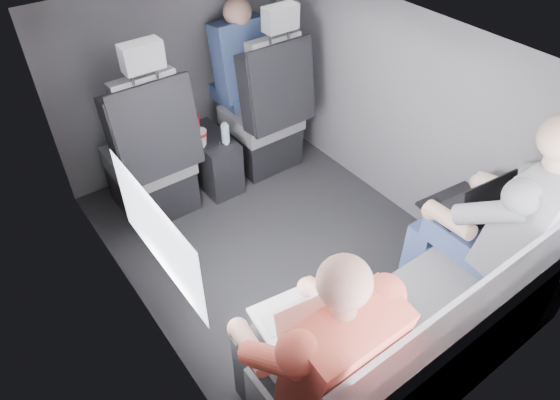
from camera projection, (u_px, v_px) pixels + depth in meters
floor at (285, 251)px, 3.17m from camera, size 2.60×2.60×0.00m
ceiling at (287, 48)px, 2.29m from camera, size 2.60×2.60×0.00m
panel_left at (132, 234)px, 2.32m from camera, size 0.02×2.60×1.35m
panel_right at (400, 115)px, 3.14m from camera, size 0.02×2.60×1.35m
panel_front at (175, 77)px, 3.52m from camera, size 1.80×0.02×1.35m
panel_back at (488, 326)px, 1.94m from camera, size 1.80×0.02×1.35m
side_window at (157, 234)px, 2.00m from camera, size 0.02×0.75×0.42m
seatbelt at (280, 77)px, 3.26m from camera, size 0.35×0.11×0.59m
front_seat_left at (152, 162)px, 3.22m from camera, size 0.52×0.58×1.26m
front_seat_right at (266, 119)px, 3.62m from camera, size 0.52×0.58×1.26m
center_console at (212, 160)px, 3.57m from camera, size 0.24×0.48×0.41m
rear_bench at (423, 339)px, 2.32m from camera, size 1.60×0.57×0.92m
soda_cup at (201, 137)px, 3.32m from camera, size 0.09×0.09×0.26m
water_bottle at (225, 134)px, 3.34m from camera, size 0.05×0.05×0.16m
laptop_white at (297, 316)px, 2.03m from camera, size 0.33×0.32×0.22m
laptop_black at (469, 205)px, 2.54m from camera, size 0.39×0.36×0.26m
passenger_rear_left at (315, 352)px, 1.90m from camera, size 0.50×0.62×1.23m
passenger_rear_right at (501, 223)px, 2.41m from camera, size 0.55×0.66×1.29m
passenger_front_right at (240, 62)px, 3.54m from camera, size 0.39×0.39×0.77m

